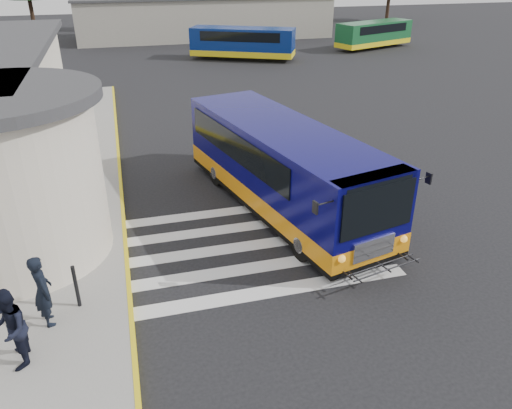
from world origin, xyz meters
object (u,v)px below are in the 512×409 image
object	(u,v)px
far_bus_a	(243,42)
far_bus_b	(374,33)
transit_bus	(283,170)
pedestrian_a	(43,291)
pedestrian_b	(10,330)
bollard	(76,286)

from	to	relation	value
far_bus_a	far_bus_b	distance (m)	13.46
transit_bus	pedestrian_a	distance (m)	8.67
transit_bus	pedestrian_b	xyz separation A→B (m)	(-7.88, -5.85, -0.33)
pedestrian_a	bollard	xyz separation A→B (m)	(0.67, 0.46, -0.33)
bollard	far_bus_a	distance (m)	33.56
pedestrian_b	far_bus_b	world-z (taller)	far_bus_b
transit_bus	far_bus_b	world-z (taller)	transit_bus
transit_bus	pedestrian_b	size ratio (longest dim) A/B	5.76
far_bus_a	transit_bus	bearing A→B (deg)	-164.36
pedestrian_b	bollard	xyz separation A→B (m)	(1.19, 1.73, -0.35)
pedestrian_a	pedestrian_b	distance (m)	1.38
pedestrian_a	far_bus_a	xyz separation A→B (m)	(12.76, 31.76, 0.38)
pedestrian_b	far_bus_a	xyz separation A→B (m)	(13.27, 33.04, 0.36)
pedestrian_a	far_bus_b	bearing A→B (deg)	-55.65
pedestrian_b	bollard	distance (m)	2.13
bollard	far_bus_a	size ratio (longest dim) A/B	0.13
bollard	far_bus_b	bearing A→B (deg)	52.84
pedestrian_b	bollard	size ratio (longest dim) A/B	1.60
pedestrian_a	bollard	size ratio (longest dim) A/B	1.57
pedestrian_a	far_bus_b	xyz separation A→B (m)	(26.04, 33.93, 0.28)
far_bus_b	pedestrian_b	bearing A→B (deg)	122.52
pedestrian_a	bollard	distance (m)	0.88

